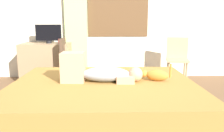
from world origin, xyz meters
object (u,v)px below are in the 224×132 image
(person_lying, at_px, (98,72))
(chair_spare, at_px, (177,57))
(chair_by_desk, at_px, (69,58))
(cup, at_px, (60,41))
(bed, at_px, (104,101))
(tv_monitor, at_px, (49,34))
(cat, at_px, (155,75))
(desk, at_px, (47,62))

(person_lying, bearing_deg, chair_spare, 46.70)
(person_lying, distance_m, chair_by_desk, 1.50)
(cup, distance_m, chair_by_desk, 0.43)
(person_lying, relative_size, chair_spare, 1.09)
(bed, relative_size, chair_by_desk, 2.50)
(bed, relative_size, tv_monitor, 4.48)
(cat, distance_m, chair_spare, 1.64)
(desk, bearing_deg, chair_by_desk, -35.51)
(cat, relative_size, chair_spare, 0.40)
(cup, bearing_deg, person_lying, -65.36)
(bed, height_order, cup, cup)
(person_lying, distance_m, cat, 0.68)
(tv_monitor, relative_size, cup, 5.37)
(cat, bearing_deg, bed, -174.59)
(tv_monitor, height_order, chair_by_desk, tv_monitor)
(chair_spare, bearing_deg, cat, -116.08)
(chair_by_desk, bearing_deg, chair_spare, 2.81)
(tv_monitor, bearing_deg, cat, -45.93)
(desk, relative_size, chair_spare, 1.05)
(bed, xyz_separation_m, cat, (0.61, 0.06, 0.30))
(desk, xyz_separation_m, chair_spare, (2.45, -0.25, 0.14))
(chair_spare, bearing_deg, desk, 174.14)
(tv_monitor, height_order, chair_spare, tv_monitor)
(person_lying, distance_m, cup, 1.83)
(cup, bearing_deg, chair_by_desk, -54.21)
(person_lying, height_order, chair_by_desk, chair_by_desk)
(bed, distance_m, cup, 1.97)
(bed, bearing_deg, chair_by_desk, 113.94)
(person_lying, distance_m, chair_spare, 2.04)
(desk, bearing_deg, cup, -15.60)
(cat, relative_size, tv_monitor, 0.72)
(cup, xyz_separation_m, chair_by_desk, (0.19, -0.27, -0.28))
(person_lying, relative_size, cat, 2.72)
(bed, relative_size, cup, 24.09)
(desk, bearing_deg, bed, -57.75)
(cat, relative_size, chair_by_desk, 0.40)
(tv_monitor, relative_size, chair_spare, 0.56)
(person_lying, relative_size, tv_monitor, 1.96)
(person_lying, distance_m, tv_monitor, 2.03)
(cat, xyz_separation_m, desk, (-1.73, 1.72, -0.16))
(cat, xyz_separation_m, tv_monitor, (-1.67, 1.72, 0.39))
(desk, relative_size, tv_monitor, 1.87)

